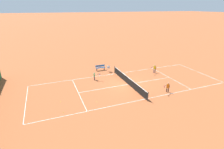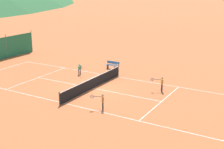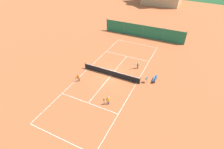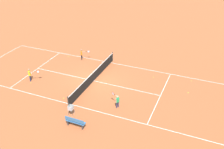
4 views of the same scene
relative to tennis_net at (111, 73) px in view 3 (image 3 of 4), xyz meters
name	(u,v)px [view 3 (image 3 of 4)]	position (x,y,z in m)	size (l,w,h in m)	color
ground_plane	(111,76)	(0.00, 0.00, -0.50)	(600.00, 600.00, 0.00)	#A8542D
court_line_markings	(111,76)	(0.00, 0.00, -0.50)	(8.25, 23.85, 0.01)	white
tennis_net	(111,73)	(0.00, 0.00, 0.00)	(9.18, 0.08, 1.06)	#2D2D2D
windscreen_fence_far	(143,31)	(0.00, 15.50, 0.81)	(17.28, 0.08, 2.90)	#236B42
player_far_baseline	(137,65)	(2.95, 3.56, 0.15)	(0.71, 0.84, 1.11)	#23284C
player_near_baseline	(108,100)	(2.28, -5.46, 0.24)	(0.54, 1.06, 1.27)	#23284C
player_far_service	(78,77)	(-3.63, -3.21, 0.20)	(0.54, 1.00, 1.19)	black
tennis_ball_service_box	(112,103)	(2.66, -5.20, -0.47)	(0.07, 0.07, 0.07)	#CCE033
tennis_ball_by_net_right	(131,86)	(3.61, -1.04, -0.47)	(0.07, 0.07, 0.07)	#CCE033
tennis_ball_alley_right	(124,49)	(-1.37, 8.53, -0.47)	(0.07, 0.07, 0.07)	#CCE033
tennis_ball_near_corner	(52,103)	(-4.04, -8.46, -0.47)	(0.07, 0.07, 0.07)	#CCE033
tennis_ball_by_net_left	(71,88)	(-3.67, -4.96, -0.47)	(0.07, 0.07, 0.07)	#CCE033
tennis_ball_mid_court	(109,56)	(-2.80, 5.03, -0.47)	(0.07, 0.07, 0.07)	#CCE033
tennis_ball_far_corner	(48,110)	(-3.78, -9.49, -0.47)	(0.07, 0.07, 0.07)	#CCE033
tennis_ball_alley_left	(114,47)	(-3.52, 8.50, -0.47)	(0.07, 0.07, 0.07)	#CCE033
ball_hopper	(147,79)	(5.30, 0.72, 0.16)	(0.36, 0.36, 0.89)	#B7B7BC
courtside_bench	(155,78)	(6.34, 1.67, -0.05)	(0.36, 1.50, 0.84)	#336699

